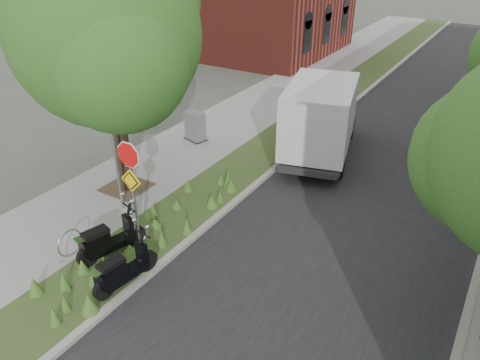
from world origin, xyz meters
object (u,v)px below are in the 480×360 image
(scooter_near, at_px, (104,243))
(utility_cabinet, at_px, (195,127))
(box_truck, at_px, (322,115))
(scooter_far, at_px, (119,273))
(sign_assembly, at_px, (131,175))

(scooter_near, bearing_deg, utility_cabinet, 108.87)
(box_truck, xyz_separation_m, utility_cabinet, (-4.67, -1.50, -0.94))
(scooter_far, relative_size, box_truck, 0.32)
(sign_assembly, height_order, scooter_far, sign_assembly)
(utility_cabinet, bearing_deg, sign_assembly, -65.67)
(sign_assembly, height_order, utility_cabinet, sign_assembly)
(utility_cabinet, bearing_deg, box_truck, 17.81)
(scooter_far, height_order, utility_cabinet, utility_cabinet)
(sign_assembly, xyz_separation_m, box_truck, (1.71, 8.06, -0.71))
(scooter_far, height_order, box_truck, box_truck)
(scooter_near, height_order, utility_cabinet, utility_cabinet)
(sign_assembly, bearing_deg, scooter_near, -119.47)
(scooter_near, distance_m, box_truck, 9.17)
(sign_assembly, relative_size, utility_cabinet, 2.77)
(sign_assembly, distance_m, utility_cabinet, 7.38)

